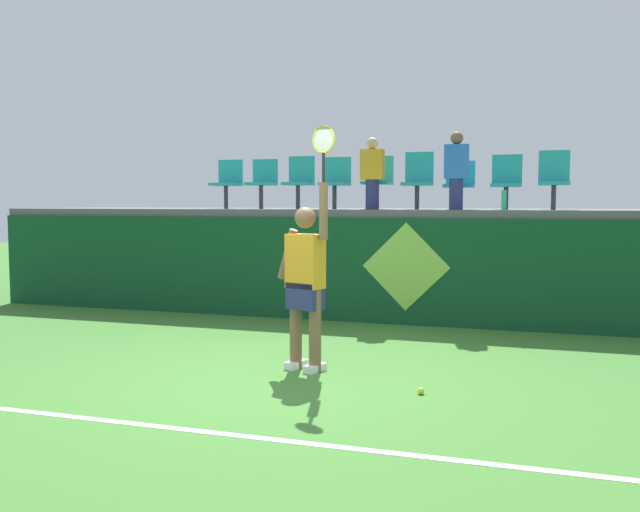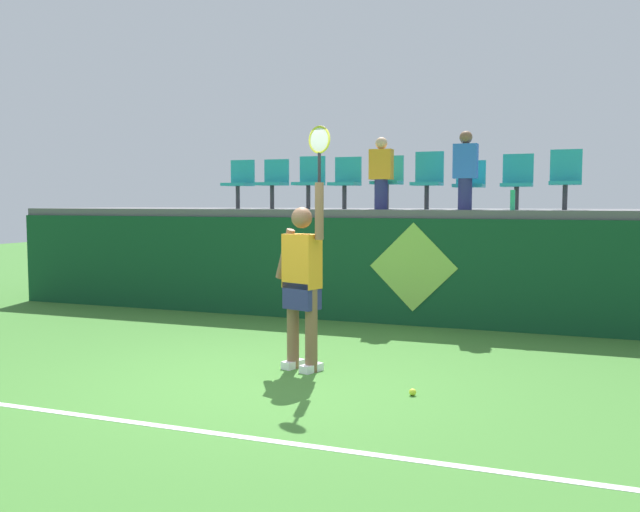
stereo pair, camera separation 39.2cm
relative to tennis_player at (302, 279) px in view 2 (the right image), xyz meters
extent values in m
plane|color=#3D752D|center=(-0.14, -0.54, -0.97)|extent=(40.00, 40.00, 0.00)
cube|color=#0F4223|center=(-0.14, 3.05, -0.20)|extent=(12.72, 0.20, 1.54)
cube|color=#56565B|center=(-0.14, 4.38, 0.63)|extent=(12.72, 2.76, 0.12)
cube|color=white|center=(-0.14, -2.09, -0.97)|extent=(11.45, 0.08, 0.01)
cube|color=white|center=(-0.13, 0.05, -0.93)|extent=(0.20, 0.29, 0.08)
cube|color=white|center=(0.12, -0.04, -0.93)|extent=(0.20, 0.29, 0.08)
cylinder|color=brown|center=(-0.13, 0.05, -0.53)|extent=(0.13, 0.13, 0.87)
cylinder|color=brown|center=(0.12, -0.04, -0.53)|extent=(0.13, 0.13, 0.87)
cube|color=navy|center=(-0.01, 0.00, -0.18)|extent=(0.41, 0.33, 0.28)
cube|color=orange|center=(-0.01, 0.00, 0.19)|extent=(0.43, 0.34, 0.57)
sphere|color=brown|center=(-0.01, 0.00, 0.64)|extent=(0.22, 0.22, 0.22)
cylinder|color=brown|center=(-0.23, 0.08, 0.25)|extent=(0.27, 0.17, 0.55)
cylinder|color=brown|center=(0.22, -0.08, 0.71)|extent=(0.09, 0.09, 0.58)
cylinder|color=black|center=(0.22, -0.08, 1.15)|extent=(0.03, 0.03, 0.30)
torus|color=gold|center=(0.22, -0.08, 1.43)|extent=(0.27, 0.12, 0.28)
ellipsoid|color=silver|center=(0.22, -0.08, 1.43)|extent=(0.23, 0.10, 0.24)
sphere|color=#D1E533|center=(1.31, -0.54, -0.94)|extent=(0.07, 0.07, 0.07)
cylinder|color=#26B272|center=(1.83, 3.20, 0.83)|extent=(0.07, 0.07, 0.28)
cylinder|color=#38383D|center=(-2.73, 3.80, 0.88)|extent=(0.07, 0.07, 0.38)
cube|color=teal|center=(-2.73, 3.80, 1.10)|extent=(0.44, 0.42, 0.05)
cube|color=teal|center=(-2.73, 3.99, 1.32)|extent=(0.44, 0.04, 0.40)
cylinder|color=#38383D|center=(-2.09, 3.80, 0.88)|extent=(0.07, 0.07, 0.39)
cube|color=teal|center=(-2.09, 3.80, 1.10)|extent=(0.44, 0.42, 0.05)
cube|color=teal|center=(-2.09, 3.99, 1.32)|extent=(0.44, 0.04, 0.39)
cylinder|color=#38383D|center=(-1.44, 3.80, 0.88)|extent=(0.07, 0.07, 0.38)
cube|color=teal|center=(-1.44, 3.80, 1.10)|extent=(0.44, 0.42, 0.05)
cube|color=teal|center=(-1.44, 3.99, 1.34)|extent=(0.44, 0.04, 0.43)
cylinder|color=#38383D|center=(-0.82, 3.80, 0.88)|extent=(0.07, 0.07, 0.37)
cube|color=teal|center=(-0.82, 3.80, 1.09)|extent=(0.44, 0.42, 0.05)
cube|color=teal|center=(-0.82, 3.99, 1.32)|extent=(0.44, 0.04, 0.41)
cylinder|color=#38383D|center=(-0.12, 3.80, 0.88)|extent=(0.07, 0.07, 0.39)
cube|color=teal|center=(-0.12, 3.80, 1.10)|extent=(0.44, 0.42, 0.05)
cube|color=teal|center=(-0.12, 3.99, 1.33)|extent=(0.44, 0.04, 0.41)
cylinder|color=#38383D|center=(0.51, 3.80, 0.87)|extent=(0.07, 0.07, 0.36)
cube|color=teal|center=(0.51, 3.80, 1.08)|extent=(0.44, 0.42, 0.05)
cube|color=teal|center=(0.51, 3.99, 1.34)|extent=(0.44, 0.04, 0.48)
cylinder|color=#38383D|center=(1.14, 3.80, 0.86)|extent=(0.07, 0.07, 0.33)
cube|color=teal|center=(1.14, 3.80, 1.05)|extent=(0.44, 0.42, 0.05)
cube|color=teal|center=(1.14, 3.99, 1.25)|extent=(0.44, 0.04, 0.36)
cylinder|color=#38383D|center=(1.83, 3.80, 0.86)|extent=(0.07, 0.07, 0.33)
cube|color=teal|center=(1.83, 3.80, 1.05)|extent=(0.44, 0.42, 0.05)
cube|color=teal|center=(1.83, 3.99, 1.29)|extent=(0.44, 0.04, 0.44)
cylinder|color=#38383D|center=(2.50, 3.80, 0.87)|extent=(0.07, 0.07, 0.36)
cube|color=teal|center=(2.50, 3.80, 1.07)|extent=(0.44, 0.42, 0.05)
cube|color=teal|center=(2.50, 3.99, 1.33)|extent=(0.44, 0.04, 0.47)
cylinder|color=navy|center=(-0.12, 3.48, 0.92)|extent=(0.20, 0.20, 0.45)
cube|color=orange|center=(-0.12, 3.48, 1.37)|extent=(0.34, 0.20, 0.45)
sphere|color=#DBAD84|center=(-0.12, 3.48, 1.69)|extent=(0.18, 0.18, 0.18)
cylinder|color=navy|center=(1.14, 3.44, 0.92)|extent=(0.20, 0.20, 0.45)
cube|color=blue|center=(1.14, 3.44, 1.39)|extent=(0.34, 0.20, 0.49)
sphere|color=brown|center=(1.14, 3.44, 1.73)|extent=(0.19, 0.19, 0.19)
cube|color=#0F4223|center=(0.51, 2.94, -0.97)|extent=(0.90, 0.01, 0.00)
plane|color=#8CC64C|center=(0.51, 2.94, -0.12)|extent=(1.27, 0.00, 1.27)
camera|label=1|loc=(2.31, -6.72, 0.80)|focal=38.44mm
camera|label=2|loc=(2.68, -6.59, 0.80)|focal=38.44mm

